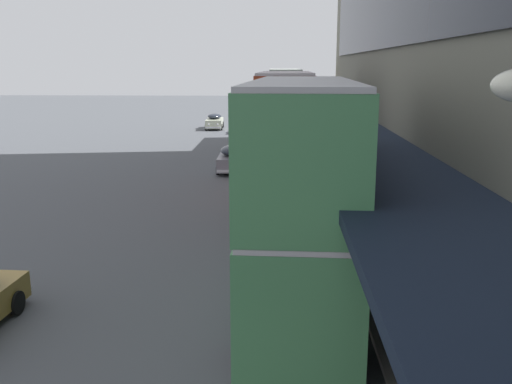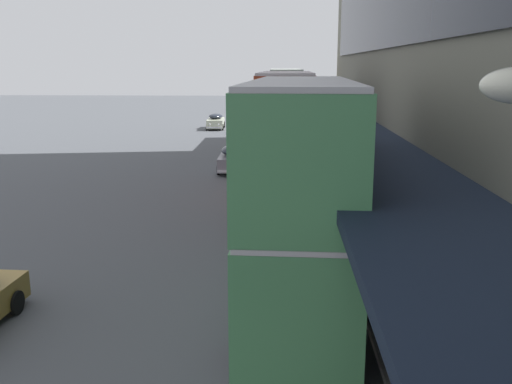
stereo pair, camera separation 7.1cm
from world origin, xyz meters
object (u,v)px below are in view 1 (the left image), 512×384
object	(u,v)px
transit_bus_kerbside_rear	(285,130)
sedan_lead_near	(215,121)
fire_hydrant	(369,260)
sedan_trailing_near	(247,124)
transit_bus_kerbside_front	(301,190)
sedan_second_near	(233,158)
transit_bus_kerbside_far	(284,104)

from	to	relation	value
transit_bus_kerbside_rear	sedan_lead_near	size ratio (longest dim) A/B	2.11
sedan_lead_near	fire_hydrant	xyz separation A→B (m)	(9.63, -41.83, -0.29)
transit_bus_kerbside_rear	sedan_trailing_near	xyz separation A→B (m)	(-3.49, 27.68, -2.54)
transit_bus_kerbside_front	sedan_second_near	distance (m)	20.92
transit_bus_kerbside_rear	fire_hydrant	bearing A→B (deg)	-77.26
fire_hydrant	sedan_second_near	bearing A→B (deg)	107.87
sedan_second_near	transit_bus_kerbside_rear	bearing A→B (deg)	-63.73
fire_hydrant	sedan_lead_near	bearing A→B (deg)	102.96
transit_bus_kerbside_rear	fire_hydrant	distance (m)	12.05
sedan_lead_near	fire_hydrant	world-z (taller)	sedan_lead_near
sedan_second_near	sedan_trailing_near	world-z (taller)	sedan_second_near
transit_bus_kerbside_front	sedan_lead_near	xyz separation A→B (m)	(-7.37, 44.44, -2.50)
sedan_lead_near	fire_hydrant	size ratio (longest dim) A/B	6.36
transit_bus_kerbside_rear	sedan_trailing_near	size ratio (longest dim) A/B	1.96
transit_bus_kerbside_front	fire_hydrant	bearing A→B (deg)	49.23
transit_bus_kerbside_rear	sedan_second_near	size ratio (longest dim) A/B	2.02
sedan_trailing_near	fire_hydrant	xyz separation A→B (m)	(6.07, -39.11, -0.26)
transit_bus_kerbside_front	transit_bus_kerbside_far	distance (m)	33.17
sedan_lead_near	transit_bus_kerbside_front	bearing A→B (deg)	-80.58
transit_bus_kerbside_far	sedan_lead_near	distance (m)	13.57
transit_bus_kerbside_front	sedan_trailing_near	bearing A→B (deg)	95.23
transit_bus_kerbside_far	sedan_lead_near	size ratio (longest dim) A/B	2.21
transit_bus_kerbside_far	fire_hydrant	world-z (taller)	transit_bus_kerbside_far
sedan_trailing_near	fire_hydrant	bearing A→B (deg)	-81.17
transit_bus_kerbside_far	sedan_second_near	bearing A→B (deg)	-104.37
fire_hydrant	sedan_trailing_near	bearing A→B (deg)	98.83
transit_bus_kerbside_front	transit_bus_kerbside_far	xyz separation A→B (m)	(-0.25, 33.17, 0.03)
transit_bus_kerbside_far	fire_hydrant	bearing A→B (deg)	-85.32
transit_bus_kerbside_far	sedan_second_near	distance (m)	13.35
transit_bus_kerbside_far	sedan_lead_near	bearing A→B (deg)	122.29
sedan_lead_near	fire_hydrant	bearing A→B (deg)	-77.04
transit_bus_kerbside_rear	fire_hydrant	size ratio (longest dim) A/B	13.42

